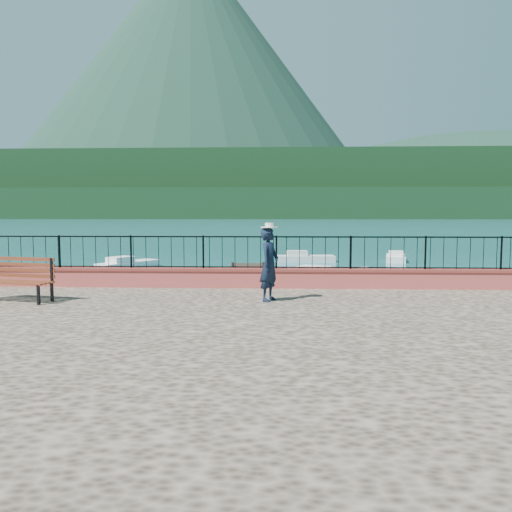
# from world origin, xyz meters

# --- Properties ---
(ground) EXTENTS (2000.00, 2000.00, 0.00)m
(ground) POSITION_xyz_m (0.00, 0.00, 0.00)
(ground) COLOR #19596B
(ground) RESTS_ON ground
(promenade) EXTENTS (30.00, 20.00, 1.20)m
(promenade) POSITION_xyz_m (0.00, -6.00, 0.60)
(promenade) COLOR #332821
(promenade) RESTS_ON ground
(parapet) EXTENTS (28.00, 0.46, 0.58)m
(parapet) POSITION_xyz_m (0.00, 3.70, 1.49)
(parapet) COLOR #B14042
(parapet) RESTS_ON promenade
(railing) EXTENTS (27.00, 0.05, 0.95)m
(railing) POSITION_xyz_m (0.00, 3.70, 2.25)
(railing) COLOR black
(railing) RESTS_ON parapet
(dock) EXTENTS (2.00, 16.00, 0.30)m
(dock) POSITION_xyz_m (-2.00, 12.00, 0.15)
(dock) COLOR #2D231C
(dock) RESTS_ON ground
(far_forest) EXTENTS (900.00, 60.00, 18.00)m
(far_forest) POSITION_xyz_m (0.00, 300.00, 9.00)
(far_forest) COLOR black
(far_forest) RESTS_ON ground
(foothills) EXTENTS (900.00, 120.00, 44.00)m
(foothills) POSITION_xyz_m (0.00, 360.00, 22.00)
(foothills) COLOR black
(foothills) RESTS_ON ground
(volcano) EXTENTS (560.00, 560.00, 380.00)m
(volcano) POSITION_xyz_m (-120.00, 700.00, 190.00)
(volcano) COLOR #142D23
(volcano) RESTS_ON ground
(companion_hill) EXTENTS (448.00, 384.00, 180.00)m
(companion_hill) POSITION_xyz_m (220.00, 560.00, 0.00)
(companion_hill) COLOR #142D23
(companion_hill) RESTS_ON ground
(park_bench) EXTENTS (2.08, 1.05, 1.11)m
(park_bench) POSITION_xyz_m (-6.93, 1.10, 1.53)
(park_bench) COLOR black
(park_bench) RESTS_ON promenade
(person) EXTENTS (0.68, 0.80, 1.87)m
(person) POSITION_xyz_m (-0.48, 1.43, 2.13)
(person) COLOR black
(person) RESTS_ON promenade
(hat) EXTENTS (0.44, 0.44, 0.12)m
(hat) POSITION_xyz_m (-0.48, 1.43, 3.13)
(hat) COLOR white
(hat) RESTS_ON person
(boat_0) EXTENTS (3.49, 1.99, 0.80)m
(boat_0) POSITION_xyz_m (-3.30, 6.54, 0.40)
(boat_0) COLOR silver
(boat_0) RESTS_ON ground
(boat_1) EXTENTS (4.42, 3.28, 0.80)m
(boat_1) POSITION_xyz_m (2.19, 13.59, 0.40)
(boat_1) COLOR silver
(boat_1) RESTS_ON ground
(boat_2) EXTENTS (4.01, 2.72, 0.80)m
(boat_2) POSITION_xyz_m (4.30, 13.30, 0.40)
(boat_2) COLOR silver
(boat_2) RESTS_ON ground
(boat_3) EXTENTS (3.29, 4.33, 0.80)m
(boat_3) POSITION_xyz_m (-9.56, 19.44, 0.40)
(boat_3) COLOR silver
(boat_3) RESTS_ON ground
(boat_4) EXTENTS (4.19, 1.67, 0.80)m
(boat_4) POSITION_xyz_m (1.76, 24.33, 0.40)
(boat_4) COLOR silver
(boat_4) RESTS_ON ground
(boat_5) EXTENTS (1.99, 3.50, 0.80)m
(boat_5) POSITION_xyz_m (8.23, 24.80, 0.40)
(boat_5) COLOR silver
(boat_5) RESTS_ON ground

